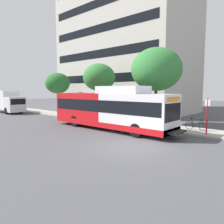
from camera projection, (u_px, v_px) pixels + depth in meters
ground_plane at (53, 130)px, 17.65m from camera, size 120.00×120.00×0.00m
sidewalk_curb at (124, 122)px, 21.55m from camera, size 3.00×56.00×0.14m
transit_bus at (110, 109)px, 18.02m from camera, size 2.58×12.25×3.65m
bus_stop_sign_pole at (207, 114)px, 15.18m from camera, size 0.10×0.36×2.60m
bicycle_parked at (196, 125)px, 16.92m from camera, size 0.52×1.76×1.02m
street_tree_near_stop at (156, 69)px, 19.60m from camera, size 4.66×4.66×7.08m
street_tree_mid_block at (99, 77)px, 24.89m from camera, size 3.76×3.76×6.28m
street_tree_far_block at (58, 83)px, 30.69m from camera, size 3.51×3.51×5.67m
box_truck_background at (7, 101)px, 31.41m from camera, size 2.32×7.01×3.25m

